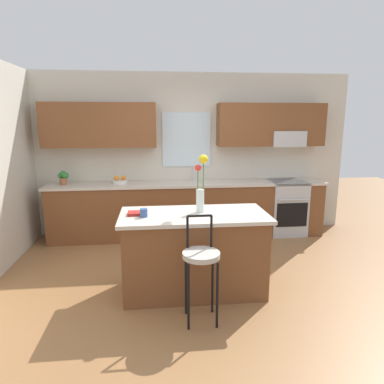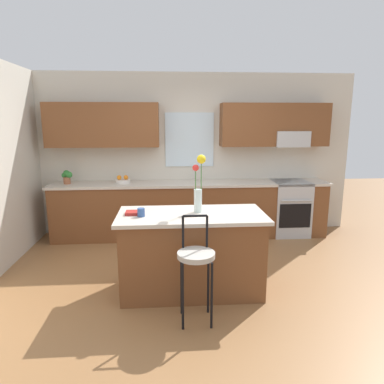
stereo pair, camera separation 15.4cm
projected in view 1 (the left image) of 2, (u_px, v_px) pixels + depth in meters
The scene contains 12 objects.
ground_plane at pixel (202, 281), 4.21m from camera, with size 14.00×14.00×0.00m, color olive.
back_wall_assembly at pixel (188, 145), 5.83m from camera, with size 5.60×0.50×2.70m.
counter_run at pixel (188, 209), 5.77m from camera, with size 4.56×0.64×0.92m.
sink_faucet at pixel (193, 173), 5.80m from camera, with size 0.02×0.13×0.23m.
oven_range at pixel (285, 207), 5.92m from camera, with size 0.60×0.64×0.92m.
kitchen_island at pixel (194, 252), 3.89m from camera, with size 1.63×0.78×0.92m.
bar_stool_near at pixel (201, 259), 3.27m from camera, with size 0.36×0.36×1.04m.
flower_vase at pixel (201, 186), 3.80m from camera, with size 0.15×0.11×0.64m.
mug_ceramic at pixel (144, 213), 3.66m from camera, with size 0.08×0.08×0.09m, color #33518C.
cookbook at pixel (137, 213), 3.75m from camera, with size 0.20×0.15×0.03m, color maroon.
fruit_bowl_oranges at pixel (120, 181), 5.55m from camera, with size 0.24×0.24×0.13m.
potted_plant_small at pixel (63, 177), 5.44m from camera, with size 0.17×0.12×0.22m.
Camera 1 is at (-0.54, -3.86, 1.94)m, focal length 32.16 mm.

